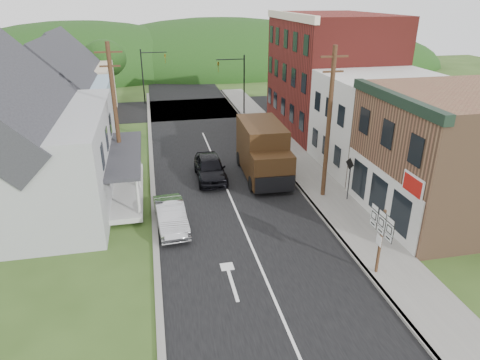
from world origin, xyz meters
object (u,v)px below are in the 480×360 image
delivery_van (263,151)px  dark_sedan (210,168)px  route_sign_cluster (381,233)px  silver_sedan (171,216)px  warning_sign (349,173)px

delivery_van → dark_sedan: bearing=177.6°
route_sign_cluster → delivery_van: bearing=98.5°
delivery_van → silver_sedan: bearing=-136.8°
dark_sedan → route_sign_cluster: (5.66, -12.11, 1.34)m
dark_sedan → route_sign_cluster: bearing=-64.4°
delivery_van → route_sign_cluster: bearing=-78.2°
dark_sedan → warning_sign: bearing=-32.9°
silver_sedan → warning_sign: 10.66m
dark_sedan → route_sign_cluster: size_ratio=1.53×
dark_sedan → warning_sign: size_ratio=1.78×
route_sign_cluster → dark_sedan: bearing=113.6°
silver_sedan → delivery_van: (6.55, 5.77, 1.14)m
delivery_van → route_sign_cluster: (2.08, -11.85, 0.32)m
silver_sedan → dark_sedan: size_ratio=0.89×
silver_sedan → delivery_van: 8.80m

